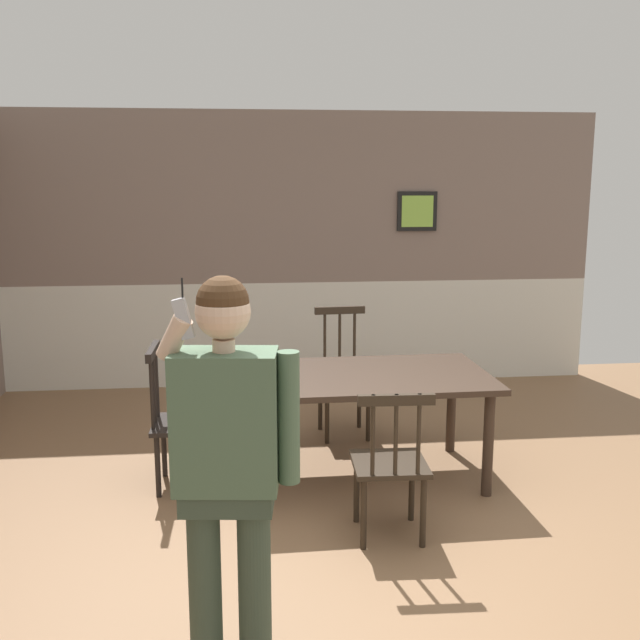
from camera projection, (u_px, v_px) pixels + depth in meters
ground_plane at (354, 563)px, 4.02m from camera, size 8.07×8.07×0.00m
room_back_partition at (300, 256)px, 7.35m from camera, size 5.93×0.17×2.71m
dining_table at (363, 385)px, 5.06m from camera, size 1.73×1.04×0.75m
chair_near_window at (343, 376)px, 5.97m from camera, size 0.44×0.44×1.03m
chair_by_doorway at (180, 420)px, 4.95m from camera, size 0.45×0.45×0.98m
chair_at_table_head at (390, 464)px, 4.23m from camera, size 0.44×0.44×0.91m
person_figure at (228, 450)px, 2.99m from camera, size 0.58×0.28×1.69m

